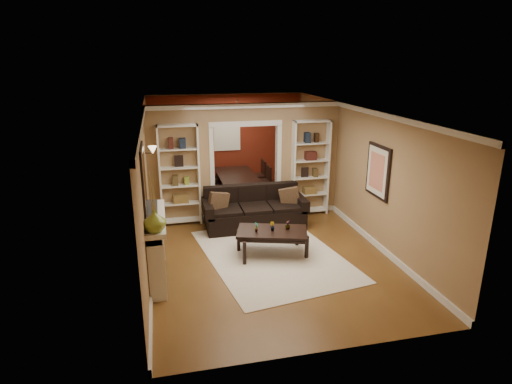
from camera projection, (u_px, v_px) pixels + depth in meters
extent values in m
plane|color=brown|center=(257.00, 234.00, 9.33)|extent=(8.00, 8.00, 0.00)
plane|color=white|center=(257.00, 109.00, 8.52)|extent=(8.00, 8.00, 0.00)
plane|color=#A17D55|center=(227.00, 140.00, 12.65)|extent=(8.00, 0.00, 8.00)
plane|color=#A17D55|center=(330.00, 258.00, 5.20)|extent=(8.00, 0.00, 8.00)
plane|color=#A17D55|center=(146.00, 181.00, 8.45)|extent=(0.00, 8.00, 8.00)
plane|color=#A17D55|center=(356.00, 169.00, 9.40)|extent=(0.00, 8.00, 8.00)
cube|color=#A17D55|center=(245.00, 162.00, 10.04)|extent=(4.50, 0.15, 2.70)
cube|color=maroon|center=(227.00, 141.00, 12.63)|extent=(4.44, 0.04, 2.64)
cube|color=#8CA5CC|center=(227.00, 134.00, 12.52)|extent=(0.78, 0.03, 0.98)
cube|color=silver|center=(272.00, 255.00, 8.35)|extent=(2.91, 3.71, 0.01)
cube|color=black|center=(255.00, 208.00, 9.62)|extent=(2.30, 1.00, 0.90)
cube|color=brown|center=(218.00, 202.00, 9.37)|extent=(0.46, 0.27, 0.45)
cube|color=brown|center=(290.00, 197.00, 9.72)|extent=(0.45, 0.26, 0.44)
cube|color=black|center=(272.00, 243.00, 8.30)|extent=(1.48, 1.07, 0.51)
imported|color=#336626|center=(256.00, 227.00, 8.13)|extent=(0.11, 0.13, 0.20)
imported|color=#336626|center=(272.00, 226.00, 8.20)|extent=(0.12, 0.12, 0.17)
imported|color=#336626|center=(288.00, 225.00, 8.27)|extent=(0.13, 0.13, 0.18)
cube|color=white|center=(180.00, 176.00, 9.62)|extent=(0.90, 0.30, 2.30)
cube|color=white|center=(310.00, 168.00, 10.27)|extent=(0.90, 0.30, 2.30)
cube|color=white|center=(158.00, 247.00, 7.32)|extent=(0.32, 1.70, 1.16)
imported|color=olive|center=(154.00, 221.00, 6.44)|extent=(0.44, 0.44, 0.35)
cube|color=silver|center=(144.00, 179.00, 6.92)|extent=(0.03, 0.95, 1.10)
cube|color=#FFE0A5|center=(150.00, 152.00, 8.84)|extent=(0.18, 0.18, 0.22)
cube|color=black|center=(378.00, 171.00, 8.40)|extent=(0.04, 0.85, 1.05)
imported|color=black|center=(238.00, 185.00, 11.79)|extent=(1.82, 1.02, 0.64)
cube|color=black|center=(220.00, 187.00, 11.38)|extent=(0.41, 0.41, 0.78)
cube|color=black|center=(260.00, 182.00, 11.59)|extent=(0.57, 0.57, 0.93)
cube|color=black|center=(216.00, 178.00, 11.91)|extent=(0.54, 0.54, 0.94)
cube|color=black|center=(255.00, 176.00, 12.15)|extent=(0.60, 0.60, 0.94)
cube|color=#372619|center=(234.00, 124.00, 11.24)|extent=(0.50, 0.50, 0.30)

